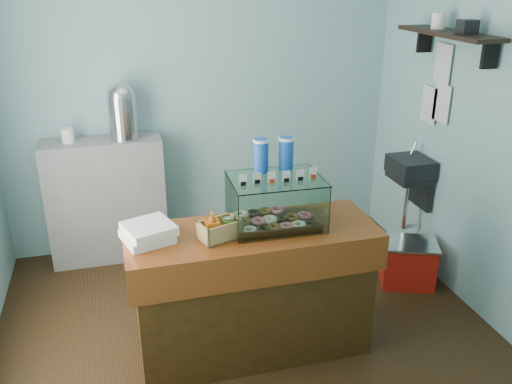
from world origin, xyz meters
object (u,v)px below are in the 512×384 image
object	(u,v)px
display_case	(275,199)
red_cooler	(408,263)
counter	(253,290)
coffee_urn	(122,110)

from	to	relation	value
display_case	red_cooler	size ratio (longest dim) A/B	1.14
counter	display_case	bearing A→B (deg)	24.18
coffee_urn	red_cooler	bearing A→B (deg)	-27.12
counter	coffee_urn	size ratio (longest dim) A/B	3.33
counter	coffee_urn	xyz separation A→B (m)	(-0.70, 1.56, 0.89)
coffee_urn	red_cooler	distance (m)	2.67
display_case	red_cooler	distance (m)	1.60
counter	display_case	distance (m)	0.64
display_case	coffee_urn	size ratio (longest dim) A/B	1.24
display_case	coffee_urn	distance (m)	1.74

